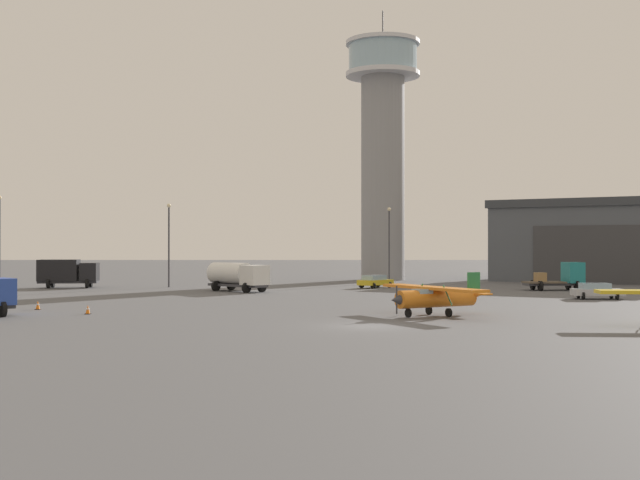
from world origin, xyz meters
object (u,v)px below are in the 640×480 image
Objects in this scene: airplane_orange at (438,296)px; traffic_cone_mid_apron at (39,305)px; control_tower at (384,141)px; light_post_east at (390,238)px; truck_flatbed_teal at (564,277)px; car_yellow at (376,281)px; truck_fuel_tanker_white at (238,275)px; light_post_west at (1,232)px; light_post_north at (170,238)px; car_silver at (598,290)px; truck_box_black at (68,272)px; traffic_cone_near_right at (89,310)px.

airplane_orange reaches higher than traffic_cone_mid_apron.
control_tower is 15.44m from light_post_east.
car_yellow is (-18.76, 4.33, -0.61)m from truck_flatbed_teal.
light_post_east reaches higher than airplane_orange.
traffic_cone_mid_apron is at bearing -74.00° from truck_fuel_tanker_white.
control_tower is 3.40× the size of light_post_west.
light_post_east is 1.00× the size of light_post_north.
light_post_west is (-29.58, 15.83, 4.44)m from truck_fuel_tanker_white.
light_post_north is 13.96× the size of traffic_cone_mid_apron.
control_tower is at bearing 36.54° from car_yellow.
control_tower is 56.84m from airplane_orange.
car_silver is at bearing 14.49° from traffic_cone_mid_apron.
truck_fuel_tanker_white is 12.35m from light_post_north.
light_post_north is (-39.90, 19.71, 4.65)m from car_silver.
truck_box_black is 0.61× the size of light_post_west.
control_tower is at bearing -120.72° from airplane_orange.
light_post_north is at bearing -158.83° from light_post_east.
truck_box_black is (-51.68, 4.57, 0.34)m from truck_flatbed_teal.
truck_fuel_tanker_white is 1.57× the size of car_yellow.
light_post_west is at bearing 160.70° from light_post_north.
airplane_orange is at bearing -126.22° from truck_flatbed_teal.
light_post_north reaches higher than traffic_cone_mid_apron.
truck_flatbed_teal is 22.95m from light_post_east.
control_tower is at bearing 13.17° from light_post_west.
car_yellow is at bearing -4.42° from light_post_north.
truck_box_black is 14.62m from light_post_west.
truck_fuel_tanker_white is at bearing -121.67° from control_tower.
light_post_east is 14.83× the size of traffic_cone_near_right.
traffic_cone_near_right is (22.33, -42.20, -5.75)m from light_post_west.
traffic_cone_mid_apron is at bearing -119.90° from control_tower.
truck_box_black reaches higher than car_yellow.
car_silver is (50.50, -18.23, -0.95)m from truck_box_black.
truck_fuel_tanker_white is 0.73× the size of light_post_north.
light_post_north is at bearing 83.34° from traffic_cone_mid_apron.
light_post_east is at bearing -89.33° from control_tower.
light_post_east is (-16.30, 15.65, 4.04)m from truck_flatbed_teal.
truck_box_black is at bearing -156.31° from truck_fuel_tanker_white.
light_post_west is (-61.22, 27.17, 5.31)m from car_silver.
light_post_north is (-8.26, 8.36, 3.77)m from truck_fuel_tanker_white.
truck_flatbed_teal is at bearing -8.38° from light_post_north.
control_tower is at bearing 115.22° from car_silver.
traffic_cone_mid_apron is at bearing -40.49° from airplane_orange.
airplane_orange is 0.85× the size of light_post_west.
light_post_east is at bearing 21.17° from light_post_north.
truck_flatbed_teal is 0.67× the size of light_post_north.
traffic_cone_near_right is (-23.05, 1.31, -0.99)m from airplane_orange.
car_silver is at bearing -101.58° from truck_flatbed_teal.
control_tower reaches higher than traffic_cone_near_right.
airplane_orange is (-0.61, -54.27, -16.90)m from control_tower.
control_tower reaches higher than light_post_west.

